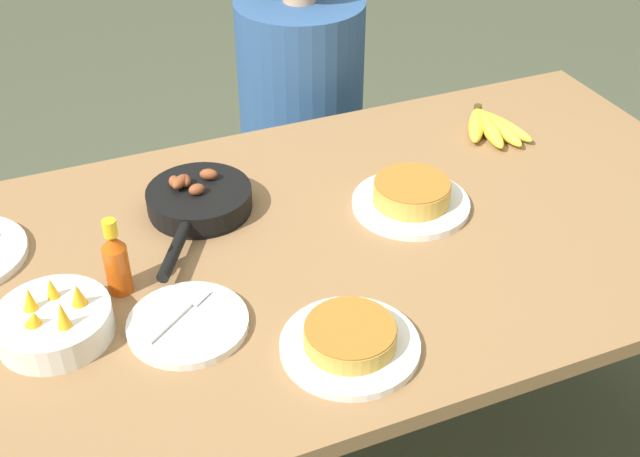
{
  "coord_description": "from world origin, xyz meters",
  "views": [
    {
      "loc": [
        -0.5,
        -1.2,
        1.74
      ],
      "look_at": [
        0.0,
        0.0,
        0.79
      ],
      "focal_mm": 45.0,
      "sensor_mm": 36.0,
      "label": 1
    }
  ],
  "objects_px": {
    "person_figure": "(302,153)",
    "frittata_plate_center": "(411,197)",
    "skillet": "(198,201)",
    "fruit_bowl_mango": "(54,322)",
    "banana_bunch": "(491,126)",
    "hot_sauce_bottle": "(116,260)",
    "empty_plate_near_front": "(188,324)",
    "frittata_plate_side": "(350,340)"
  },
  "relations": [
    {
      "from": "person_figure",
      "to": "empty_plate_near_front",
      "type": "bearing_deg",
      "value": -122.2
    },
    {
      "from": "empty_plate_near_front",
      "to": "person_figure",
      "type": "distance_m",
      "value": 1.09
    },
    {
      "from": "banana_bunch",
      "to": "fruit_bowl_mango",
      "type": "xyz_separation_m",
      "value": [
        -1.09,
        -0.33,
        0.01
      ]
    },
    {
      "from": "banana_bunch",
      "to": "frittata_plate_side",
      "type": "bearing_deg",
      "value": -138.54
    },
    {
      "from": "frittata_plate_center",
      "to": "frittata_plate_side",
      "type": "distance_m",
      "value": 0.46
    },
    {
      "from": "skillet",
      "to": "fruit_bowl_mango",
      "type": "xyz_separation_m",
      "value": [
        -0.33,
        -0.27,
        0.0
      ]
    },
    {
      "from": "skillet",
      "to": "fruit_bowl_mango",
      "type": "distance_m",
      "value": 0.43
    },
    {
      "from": "frittata_plate_side",
      "to": "frittata_plate_center",
      "type": "bearing_deg",
      "value": 49.1
    },
    {
      "from": "skillet",
      "to": "person_figure",
      "type": "bearing_deg",
      "value": 170.59
    },
    {
      "from": "skillet",
      "to": "empty_plate_near_front",
      "type": "distance_m",
      "value": 0.36
    },
    {
      "from": "frittata_plate_center",
      "to": "person_figure",
      "type": "xyz_separation_m",
      "value": [
        0.02,
        0.71,
        -0.29
      ]
    },
    {
      "from": "fruit_bowl_mango",
      "to": "hot_sauce_bottle",
      "type": "height_order",
      "value": "hot_sauce_bottle"
    },
    {
      "from": "fruit_bowl_mango",
      "to": "frittata_plate_center",
      "type": "bearing_deg",
      "value": 8.66
    },
    {
      "from": "empty_plate_near_front",
      "to": "fruit_bowl_mango",
      "type": "height_order",
      "value": "fruit_bowl_mango"
    },
    {
      "from": "frittata_plate_side",
      "to": "empty_plate_near_front",
      "type": "distance_m",
      "value": 0.29
    },
    {
      "from": "skillet",
      "to": "frittata_plate_center",
      "type": "relative_size",
      "value": 1.42
    },
    {
      "from": "frittata_plate_center",
      "to": "hot_sauce_bottle",
      "type": "height_order",
      "value": "hot_sauce_bottle"
    },
    {
      "from": "skillet",
      "to": "hot_sauce_bottle",
      "type": "height_order",
      "value": "hot_sauce_bottle"
    },
    {
      "from": "skillet",
      "to": "hot_sauce_bottle",
      "type": "bearing_deg",
      "value": -17.73
    },
    {
      "from": "frittata_plate_side",
      "to": "hot_sauce_bottle",
      "type": "bearing_deg",
      "value": 136.76
    },
    {
      "from": "frittata_plate_center",
      "to": "frittata_plate_side",
      "type": "relative_size",
      "value": 1.04
    },
    {
      "from": "person_figure",
      "to": "frittata_plate_center",
      "type": "bearing_deg",
      "value": -91.96
    },
    {
      "from": "frittata_plate_side",
      "to": "person_figure",
      "type": "height_order",
      "value": "person_figure"
    },
    {
      "from": "banana_bunch",
      "to": "person_figure",
      "type": "distance_m",
      "value": 0.65
    },
    {
      "from": "frittata_plate_side",
      "to": "fruit_bowl_mango",
      "type": "height_order",
      "value": "fruit_bowl_mango"
    },
    {
      "from": "skillet",
      "to": "frittata_plate_center",
      "type": "distance_m",
      "value": 0.45
    },
    {
      "from": "banana_bunch",
      "to": "frittata_plate_side",
      "type": "xyz_separation_m",
      "value": [
        -0.63,
        -0.56,
        0.0
      ]
    },
    {
      "from": "fruit_bowl_mango",
      "to": "empty_plate_near_front",
      "type": "bearing_deg",
      "value": -17.5
    },
    {
      "from": "skillet",
      "to": "frittata_plate_center",
      "type": "xyz_separation_m",
      "value": [
        0.43,
        -0.16,
        -0.0
      ]
    },
    {
      "from": "person_figure",
      "to": "skillet",
      "type": "bearing_deg",
      "value": -128.96
    },
    {
      "from": "banana_bunch",
      "to": "frittata_plate_center",
      "type": "distance_m",
      "value": 0.4
    },
    {
      "from": "banana_bunch",
      "to": "hot_sauce_bottle",
      "type": "distance_m",
      "value": 1.0
    },
    {
      "from": "empty_plate_near_front",
      "to": "banana_bunch",
      "type": "bearing_deg",
      "value": 24.47
    },
    {
      "from": "person_figure",
      "to": "fruit_bowl_mango",
      "type": "bearing_deg",
      "value": -133.36
    },
    {
      "from": "fruit_bowl_mango",
      "to": "hot_sauce_bottle",
      "type": "bearing_deg",
      "value": 33.04
    },
    {
      "from": "frittata_plate_side",
      "to": "hot_sauce_bottle",
      "type": "relative_size",
      "value": 1.52
    },
    {
      "from": "empty_plate_near_front",
      "to": "skillet",
      "type": "bearing_deg",
      "value": 71.29
    },
    {
      "from": "frittata_plate_side",
      "to": "empty_plate_near_front",
      "type": "bearing_deg",
      "value": 146.5
    },
    {
      "from": "frittata_plate_center",
      "to": "empty_plate_near_front",
      "type": "height_order",
      "value": "frittata_plate_center"
    },
    {
      "from": "hot_sauce_bottle",
      "to": "person_figure",
      "type": "height_order",
      "value": "person_figure"
    },
    {
      "from": "empty_plate_near_front",
      "to": "fruit_bowl_mango",
      "type": "bearing_deg",
      "value": 162.5
    },
    {
      "from": "banana_bunch",
      "to": "skillet",
      "type": "distance_m",
      "value": 0.76
    }
  ]
}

